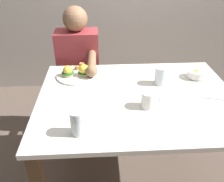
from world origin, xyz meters
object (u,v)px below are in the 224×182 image
(eggs_benedict_plate, at_px, (77,73))
(water_glass_near, at_px, (161,77))
(dining_table, at_px, (137,110))
(coffee_mug, at_px, (149,99))
(fruit_bowl, at_px, (196,74))
(fork, at_px, (218,99))
(water_glass_far, at_px, (78,124))
(diner_person, at_px, (79,67))

(eggs_benedict_plate, height_order, water_glass_near, water_glass_near)
(eggs_benedict_plate, xyz_separation_m, water_glass_near, (0.55, -0.13, 0.03))
(dining_table, bearing_deg, water_glass_near, 39.57)
(dining_table, bearing_deg, coffee_mug, -69.97)
(fruit_bowl, distance_m, fork, 0.28)
(coffee_mug, bearing_deg, water_glass_far, -152.08)
(eggs_benedict_plate, xyz_separation_m, fruit_bowl, (0.82, -0.06, 0.00))
(eggs_benedict_plate, bearing_deg, fork, -21.48)
(coffee_mug, relative_size, diner_person, 0.10)
(fruit_bowl, relative_size, water_glass_far, 0.93)
(diner_person, bearing_deg, fork, -37.52)
(fruit_bowl, bearing_deg, diner_person, 154.62)
(fork, relative_size, water_glass_far, 1.20)
(dining_table, height_order, water_glass_far, water_glass_far)
(eggs_benedict_plate, bearing_deg, coffee_mug, -42.22)
(water_glass_near, bearing_deg, dining_table, -140.43)
(fruit_bowl, height_order, water_glass_near, water_glass_near)
(water_glass_far, distance_m, diner_person, 0.93)
(fruit_bowl, bearing_deg, dining_table, -154.20)
(eggs_benedict_plate, bearing_deg, water_glass_far, -85.24)
(dining_table, bearing_deg, water_glass_far, -136.74)
(coffee_mug, height_order, water_glass_far, water_glass_far)
(eggs_benedict_plate, distance_m, fruit_bowl, 0.82)
(dining_table, relative_size, fork, 7.78)
(eggs_benedict_plate, distance_m, water_glass_far, 0.59)
(fork, xyz_separation_m, water_glass_far, (-0.81, -0.25, 0.05))
(coffee_mug, bearing_deg, water_glass_near, 63.63)
(eggs_benedict_plate, xyz_separation_m, water_glass_far, (0.05, -0.59, 0.03))
(water_glass_near, relative_size, water_glass_far, 0.91)
(fruit_bowl, relative_size, coffee_mug, 1.08)
(coffee_mug, bearing_deg, diner_person, 121.47)
(coffee_mug, distance_m, fork, 0.43)
(coffee_mug, distance_m, water_glass_far, 0.43)
(coffee_mug, bearing_deg, fork, 6.87)
(coffee_mug, bearing_deg, eggs_benedict_plate, 137.78)
(coffee_mug, bearing_deg, dining_table, 110.03)
(eggs_benedict_plate, distance_m, water_glass_near, 0.57)
(eggs_benedict_plate, distance_m, diner_person, 0.35)
(coffee_mug, xyz_separation_m, water_glass_far, (-0.38, -0.20, 0.00))
(water_glass_far, relative_size, diner_person, 0.11)
(fork, bearing_deg, water_glass_far, -162.63)
(fork, relative_size, diner_person, 0.14)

